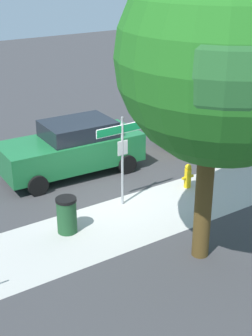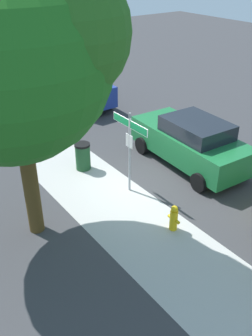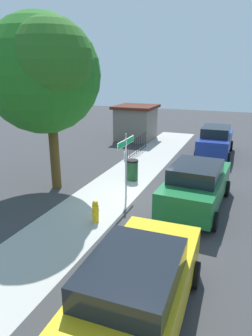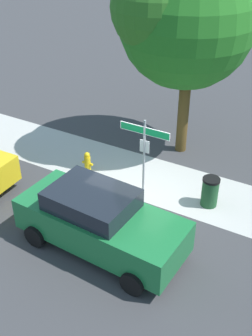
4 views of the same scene
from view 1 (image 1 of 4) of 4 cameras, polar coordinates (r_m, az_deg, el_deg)
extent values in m
plane|color=#38383A|center=(14.75, -1.62, -3.66)|extent=(60.00, 60.00, 0.00)
cube|color=#ACABA5|center=(12.90, -6.04, -8.09)|extent=(24.00, 2.60, 0.00)
cylinder|color=#9EA0A5|center=(13.93, -0.43, 0.70)|extent=(0.07, 0.07, 2.66)
cube|color=#0F723D|center=(13.58, -0.44, 4.53)|extent=(1.63, 0.02, 0.22)
cube|color=white|center=(13.58, -0.44, 4.53)|extent=(1.66, 0.02, 0.25)
cube|color=silver|center=(13.76, -0.38, 2.34)|extent=(0.32, 0.02, 0.42)
cylinder|color=#503B1A|center=(11.56, 8.97, -3.23)|extent=(0.41, 0.41, 3.17)
sphere|color=#195E1D|center=(10.25, 14.00, 12.43)|extent=(3.58, 3.58, 3.58)
sphere|color=#265F2A|center=(10.00, 11.52, 12.14)|extent=(3.58, 3.58, 3.58)
sphere|color=#21691D|center=(10.53, 11.50, 12.54)|extent=(4.63, 4.63, 4.63)
sphere|color=#28621D|center=(11.56, 10.76, 16.04)|extent=(3.04, 3.04, 3.04)
cube|color=gold|center=(19.60, 9.99, 5.40)|extent=(4.64, 1.94, 0.88)
cube|color=black|center=(19.60, 10.72, 7.45)|extent=(2.24, 1.67, 0.50)
cylinder|color=black|center=(18.09, 8.40, 2.48)|extent=(0.64, 0.23, 0.64)
cylinder|color=black|center=(19.37, 4.68, 4.10)|extent=(0.64, 0.23, 0.64)
cylinder|color=black|center=(21.42, 11.18, 5.63)|extent=(0.64, 0.23, 0.64)
cube|color=#1B6A35|center=(16.28, -6.37, 1.93)|extent=(4.73, 2.09, 0.93)
cube|color=black|center=(16.14, -5.59, 4.51)|extent=(2.31, 1.75, 0.52)
cylinder|color=black|center=(15.12, -10.17, -1.97)|extent=(0.65, 0.25, 0.64)
cylinder|color=black|center=(16.74, -12.55, 0.40)|extent=(0.65, 0.25, 0.64)
cylinder|color=black|center=(16.38, 0.10, 0.46)|extent=(0.65, 0.25, 0.64)
cylinder|color=black|center=(17.88, -3.02, 2.46)|extent=(0.65, 0.25, 0.64)
cylinder|color=yellow|center=(15.50, 7.14, -1.16)|extent=(0.22, 0.22, 0.62)
sphere|color=yellow|center=(15.35, 7.21, 0.10)|extent=(0.20, 0.20, 0.20)
cylinder|color=yellow|center=(15.58, 7.59, -0.92)|extent=(0.10, 0.09, 0.09)
cylinder|color=yellow|center=(15.39, 6.69, -1.20)|extent=(0.10, 0.09, 0.09)
cylinder|color=#1E4C28|center=(12.99, -6.85, -5.58)|extent=(0.52, 0.52, 0.90)
cylinder|color=black|center=(12.76, -6.95, -3.66)|extent=(0.55, 0.55, 0.08)
camera|label=2|loc=(15.99, 41.68, 17.96)|focal=40.25mm
camera|label=3|loc=(23.33, 16.74, 18.24)|focal=32.61mm
camera|label=4|loc=(20.86, -31.46, 24.36)|focal=45.06mm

